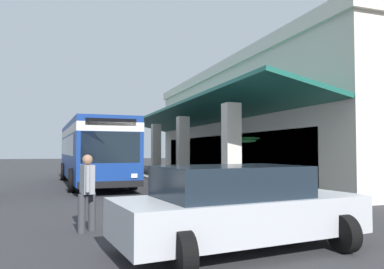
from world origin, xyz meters
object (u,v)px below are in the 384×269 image
object	(u,v)px
parked_sedan_silver	(238,207)
potted_palm	(238,181)
pedestrian	(87,189)
transit_bus	(93,148)

from	to	relation	value
parked_sedan_silver	potted_palm	bearing A→B (deg)	154.03
potted_palm	pedestrian	bearing A→B (deg)	-49.79
transit_bus	pedestrian	distance (m)	11.81
parked_sedan_silver	pedestrian	distance (m)	3.39
parked_sedan_silver	potted_palm	size ratio (longest dim) A/B	1.99
transit_bus	parked_sedan_silver	bearing A→B (deg)	5.79
transit_bus	potted_palm	world-z (taller)	transit_bus
parked_sedan_silver	pedestrian	size ratio (longest dim) A/B	2.78
pedestrian	transit_bus	bearing A→B (deg)	175.26
parked_sedan_silver	transit_bus	bearing A→B (deg)	-174.21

